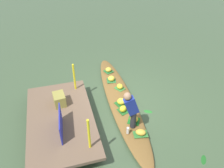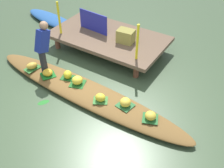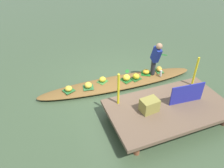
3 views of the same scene
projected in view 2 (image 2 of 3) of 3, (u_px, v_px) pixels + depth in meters
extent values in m
plane|color=#3D5236|center=(84.00, 95.00, 6.17)|extent=(40.00, 40.00, 0.00)
cube|color=brown|center=(108.00, 37.00, 7.45)|extent=(3.20, 1.80, 0.10)
cylinder|color=brown|center=(57.00, 43.00, 7.64)|extent=(0.14, 0.14, 0.34)
cylinder|color=brown|center=(136.00, 71.00, 6.59)|extent=(0.14, 0.14, 0.34)
cylinder|color=brown|center=(87.00, 23.00, 8.58)|extent=(0.14, 0.14, 0.34)
cylinder|color=brown|center=(160.00, 45.00, 7.53)|extent=(0.14, 0.14, 0.34)
ellipsoid|color=brown|center=(84.00, 92.00, 6.11)|extent=(5.37, 1.03, 0.18)
ellipsoid|color=#25559B|center=(53.00, 20.00, 8.90)|extent=(2.53, 1.02, 0.20)
cube|color=#226324|center=(78.00, 83.00, 6.19)|extent=(0.42, 0.43, 0.01)
ellipsoid|color=yellow|center=(77.00, 80.00, 6.13)|extent=(0.31, 0.32, 0.20)
cube|color=#28682F|center=(150.00, 118.00, 5.34)|extent=(0.40, 0.40, 0.01)
ellipsoid|color=gold|center=(151.00, 116.00, 5.29)|extent=(0.32, 0.32, 0.16)
cube|color=#186820|center=(48.00, 75.00, 6.44)|extent=(0.44, 0.44, 0.01)
ellipsoid|color=gold|center=(48.00, 73.00, 6.39)|extent=(0.30, 0.30, 0.15)
cube|color=#327330|center=(32.00, 68.00, 6.65)|extent=(0.30, 0.42, 0.01)
ellipsoid|color=gold|center=(32.00, 66.00, 6.60)|extent=(0.29, 0.33, 0.16)
cube|color=#2C6B35|center=(125.00, 105.00, 5.63)|extent=(0.37, 0.36, 0.01)
ellipsoid|color=yellow|center=(125.00, 102.00, 5.57)|extent=(0.30, 0.31, 0.18)
cube|color=#3B7D34|center=(100.00, 100.00, 5.75)|extent=(0.40, 0.38, 0.01)
ellipsoid|color=yellow|center=(100.00, 97.00, 5.69)|extent=(0.26, 0.24, 0.17)
cube|color=#225F24|center=(68.00, 78.00, 6.36)|extent=(0.38, 0.33, 0.01)
ellipsoid|color=yellow|center=(68.00, 75.00, 6.30)|extent=(0.29, 0.30, 0.19)
cylinder|color=#28282D|center=(43.00, 61.00, 6.41)|extent=(0.16, 0.16, 0.55)
cube|color=navy|center=(42.00, 41.00, 6.14)|extent=(0.20, 0.44, 0.58)
sphere|color=#9E7556|center=(44.00, 26.00, 6.00)|extent=(0.20, 0.20, 0.20)
cylinder|color=silver|center=(45.00, 60.00, 6.74)|extent=(0.07, 0.07, 0.21)
cube|color=navy|center=(93.00, 22.00, 7.44)|extent=(0.95, 0.10, 0.56)
cylinder|color=yellow|center=(59.00, 18.00, 7.23)|extent=(0.06, 0.06, 0.92)
cylinder|color=yellow|center=(137.00, 42.00, 6.24)|extent=(0.06, 0.06, 0.92)
cube|color=olive|center=(126.00, 36.00, 7.03)|extent=(0.47, 0.36, 0.35)
ellipsoid|color=#257627|center=(43.00, 102.00, 5.96)|extent=(0.25, 0.30, 0.01)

